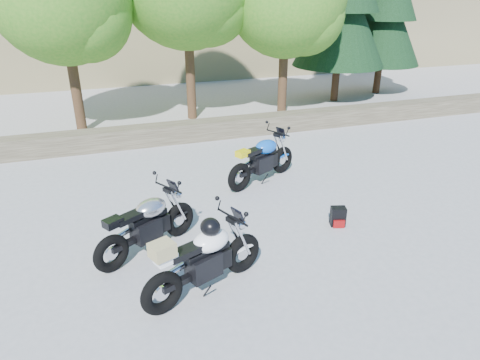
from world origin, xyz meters
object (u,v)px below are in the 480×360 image
object	(u,v)px
white_bike	(204,258)
blue_bike	(263,160)
backpack	(338,217)
silver_bike	(147,225)

from	to	relation	value
white_bike	blue_bike	world-z (taller)	white_bike
blue_bike	backpack	distance (m)	2.25
backpack	white_bike	bearing A→B (deg)	-143.32
silver_bike	backpack	world-z (taller)	silver_bike
silver_bike	blue_bike	bearing A→B (deg)	5.17
white_bike	backpack	bearing A→B (deg)	-1.99
silver_bike	blue_bike	world-z (taller)	blue_bike
blue_bike	white_bike	bearing A→B (deg)	-150.08
blue_bike	backpack	size ratio (longest dim) A/B	5.31
white_bike	blue_bike	xyz separation A→B (m)	(2.03, 3.13, -0.05)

